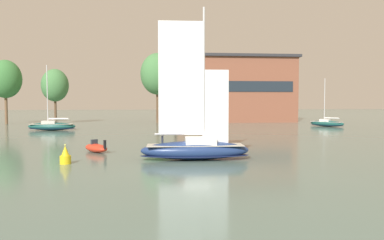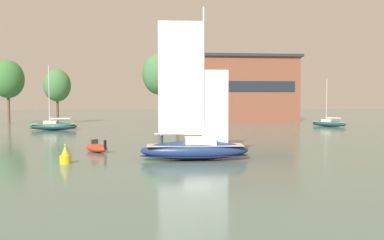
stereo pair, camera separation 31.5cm
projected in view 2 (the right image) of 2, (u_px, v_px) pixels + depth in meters
ground_plane at (195, 160)px, 36.35m from camera, size 400.00×400.00×0.00m
waterfront_building at (234, 89)px, 103.27m from camera, size 32.54×18.11×17.61m
tree_shore_left at (57, 85)px, 92.28m from camera, size 6.55×6.55×13.47m
tree_shore_center at (159, 74)px, 94.90m from camera, size 8.61×8.61×17.73m
tree_shore_right at (8, 79)px, 90.71m from camera, size 7.55×7.55×15.53m
sailboat_main at (195, 148)px, 36.30m from camera, size 10.74×3.27×14.65m
sailboat_moored_near_marina at (53, 126)px, 71.91m from camera, size 9.19×2.98×12.47m
sailboat_moored_mid_channel at (329, 123)px, 82.25m from camera, size 6.60×7.28×10.59m
motor_tender at (97, 148)px, 41.58m from camera, size 3.62×3.98×1.48m
channel_buoy at (65, 156)px, 33.91m from camera, size 0.99×0.99×1.81m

